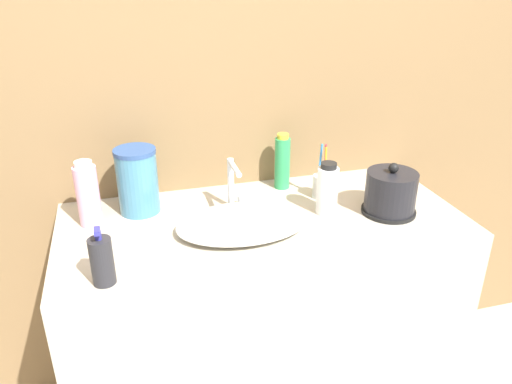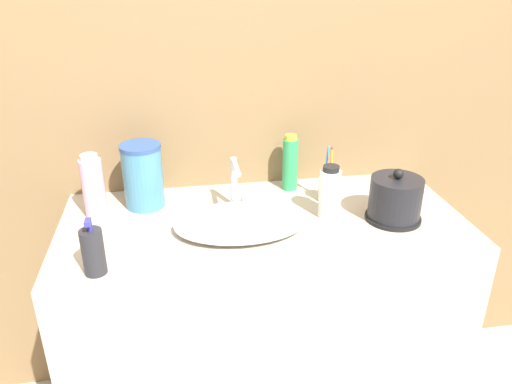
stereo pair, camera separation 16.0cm
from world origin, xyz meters
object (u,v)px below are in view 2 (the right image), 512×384
lotion_bottle (93,251)px  shampoo_bottle (290,163)px  faucet (236,181)px  toothbrush_cup (327,188)px  hand_cream_bottle (330,193)px  electric_kettle (395,201)px  water_pitcher (143,176)px  mouthwash_bottle (93,187)px

lotion_bottle → shampoo_bottle: 0.79m
faucet → toothbrush_cup: (0.32, 0.01, -0.05)m
toothbrush_cup → lotion_bottle: (-0.75, -0.33, 0.02)m
hand_cream_bottle → faucet: bearing=159.7°
toothbrush_cup → shampoo_bottle: size_ratio=0.98×
lotion_bottle → faucet: bearing=37.2°
electric_kettle → toothbrush_cup: 0.25m
shampoo_bottle → water_pitcher: 0.53m
toothbrush_cup → water_pitcher: 0.64m
electric_kettle → hand_cream_bottle: same height
shampoo_bottle → hand_cream_bottle: 0.25m
faucet → lotion_bottle: bearing=-142.8°
lotion_bottle → electric_kettle: bearing=9.9°
toothbrush_cup → water_pitcher: size_ratio=0.92×
toothbrush_cup → lotion_bottle: size_ratio=1.23×
electric_kettle → mouthwash_bottle: size_ratio=0.84×
toothbrush_cup → hand_cream_bottle: toothbrush_cup is taller
electric_kettle → hand_cream_bottle: size_ratio=1.01×
toothbrush_cup → shampoo_bottle: (-0.11, 0.12, 0.05)m
toothbrush_cup → mouthwash_bottle: bearing=178.9°
hand_cream_bottle → lotion_bottle: bearing=-163.3°
electric_kettle → shampoo_bottle: shampoo_bottle is taller
lotion_bottle → hand_cream_bottle: size_ratio=0.93×
shampoo_bottle → toothbrush_cup: bearing=-48.5°
faucet → hand_cream_bottle: (0.29, -0.11, -0.01)m
mouthwash_bottle → lotion_bottle: bearing=-83.8°
toothbrush_cup → mouthwash_bottle: mouthwash_bottle is taller
faucet → water_pitcher: (-0.31, 0.07, 0.01)m
lotion_bottle → water_pitcher: bearing=73.3°
faucet → lotion_bottle: faucet is taller
shampoo_bottle → water_pitcher: (-0.53, -0.06, 0.01)m
shampoo_bottle → lotion_bottle: bearing=-144.8°
electric_kettle → lotion_bottle: bearing=-170.1°
hand_cream_bottle → water_pitcher: 0.63m
lotion_bottle → mouthwash_bottle: mouthwash_bottle is taller
toothbrush_cup → lotion_bottle: toothbrush_cup is taller
toothbrush_cup → water_pitcher: water_pitcher is taller
faucet → water_pitcher: size_ratio=0.80×
mouthwash_bottle → hand_cream_bottle: mouthwash_bottle is taller
electric_kettle → mouthwash_bottle: mouthwash_bottle is taller
faucet → toothbrush_cup: 0.33m
hand_cream_bottle → electric_kettle: bearing=-15.3°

